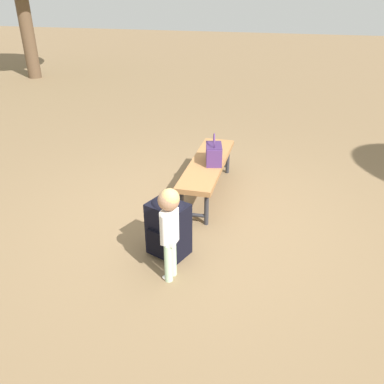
# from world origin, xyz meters

# --- Properties ---
(ground_plane) EXTENTS (40.00, 40.00, 0.00)m
(ground_plane) POSITION_xyz_m (0.00, 0.00, 0.00)
(ground_plane) COLOR brown
(ground_plane) RESTS_ON ground
(park_bench) EXTENTS (1.60, 0.40, 0.45)m
(park_bench) POSITION_xyz_m (-0.71, -0.04, 0.39)
(park_bench) COLOR #9E6B3D
(park_bench) RESTS_ON ground
(handbag) EXTENTS (0.35, 0.25, 0.37)m
(handbag) POSITION_xyz_m (-0.68, 0.03, 0.58)
(handbag) COLOR #4C2D66
(handbag) RESTS_ON park_bench
(child_standing) EXTENTS (0.24, 0.18, 0.90)m
(child_standing) POSITION_xyz_m (0.95, -0.02, 0.60)
(child_standing) COLOR #B2D8B2
(child_standing) RESTS_ON ground
(backpack_large) EXTENTS (0.40, 0.44, 0.62)m
(backpack_large) POSITION_xyz_m (0.59, -0.15, 0.31)
(backpack_large) COLOR black
(backpack_large) RESTS_ON ground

